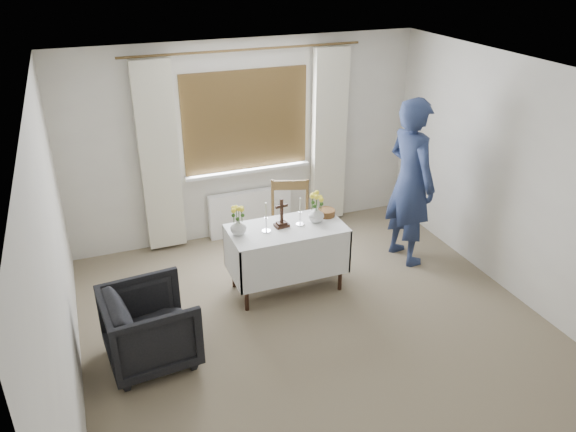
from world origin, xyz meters
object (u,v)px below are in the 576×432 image
(flower_vase_right, at_px, (316,214))
(altar_table, at_px, (287,258))
(wooden_chair, at_px, (291,227))
(wooden_cross, at_px, (282,213))
(person, at_px, (410,182))
(flower_vase_left, at_px, (238,227))
(armchair, at_px, (150,327))

(flower_vase_right, bearing_deg, altar_table, -176.95)
(wooden_chair, xyz_separation_m, wooden_cross, (-0.26, -0.40, 0.41))
(person, height_order, flower_vase_left, person)
(armchair, distance_m, flower_vase_left, 1.36)
(altar_table, height_order, flower_vase_right, flower_vase_right)
(altar_table, relative_size, armchair, 1.56)
(altar_table, bearing_deg, armchair, -157.26)
(wooden_chair, relative_size, flower_vase_left, 5.80)
(altar_table, bearing_deg, flower_vase_left, 175.61)
(wooden_chair, distance_m, flower_vase_right, 0.56)
(flower_vase_left, distance_m, flower_vase_right, 0.87)
(wooden_cross, distance_m, flower_vase_left, 0.48)
(altar_table, height_order, wooden_chair, wooden_chair)
(armchair, height_order, wooden_cross, wooden_cross)
(person, relative_size, flower_vase_right, 11.07)
(person, relative_size, flower_vase_left, 11.26)
(wooden_cross, bearing_deg, flower_vase_left, 173.38)
(person, xyz_separation_m, flower_vase_left, (-2.11, -0.09, -0.15))
(person, bearing_deg, flower_vase_right, 88.29)
(flower_vase_left, height_order, flower_vase_right, flower_vase_right)
(wooden_chair, relative_size, flower_vase_right, 5.71)
(wooden_chair, bearing_deg, person, 5.69)
(wooden_chair, distance_m, wooden_cross, 0.63)
(altar_table, distance_m, person, 1.71)
(person, distance_m, wooden_cross, 1.63)
(altar_table, height_order, person, person)
(altar_table, distance_m, wooden_chair, 0.51)
(flower_vase_right, bearing_deg, person, 5.19)
(wooden_chair, distance_m, armchair, 2.11)
(armchair, xyz_separation_m, flower_vase_left, (1.06, 0.70, 0.49))
(person, xyz_separation_m, flower_vase_right, (-1.24, -0.11, -0.14))
(wooden_cross, relative_size, flower_vase_left, 1.81)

